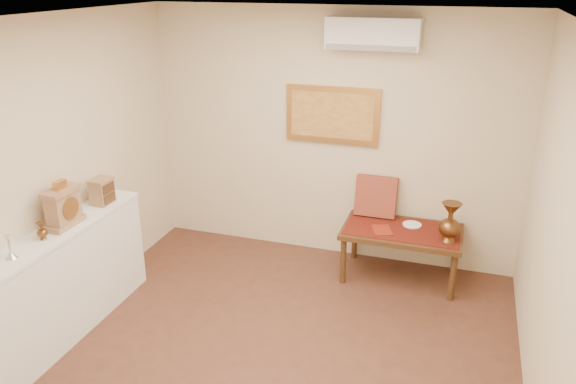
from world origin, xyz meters
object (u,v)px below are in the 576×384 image
at_px(brass_urn_tall, 450,218).
at_px(low_table, 402,235).
at_px(mantel_clock, 63,207).
at_px(display_ledge, 62,283).
at_px(wooden_chest, 102,191).

xyz_separation_m(brass_urn_tall, low_table, (-0.46, 0.13, -0.31)).
height_order(brass_urn_tall, mantel_clock, mantel_clock).
bearing_deg(display_ledge, brass_urn_tall, 29.19).
height_order(mantel_clock, wooden_chest, mantel_clock).
distance_m(brass_urn_tall, display_ledge, 3.60).
distance_m(brass_urn_tall, mantel_clock, 3.52).
bearing_deg(low_table, mantel_clock, -146.81).
xyz_separation_m(display_ledge, wooden_chest, (0.02, 0.67, 0.61)).
bearing_deg(brass_urn_tall, wooden_chest, -160.84).
distance_m(display_ledge, mantel_clock, 0.68).
bearing_deg(mantel_clock, brass_urn_tall, 27.30).
bearing_deg(display_ledge, wooden_chest, 88.04).
height_order(display_ledge, wooden_chest, wooden_chest).
bearing_deg(brass_urn_tall, mantel_clock, -152.70).
relative_size(brass_urn_tall, display_ledge, 0.24).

